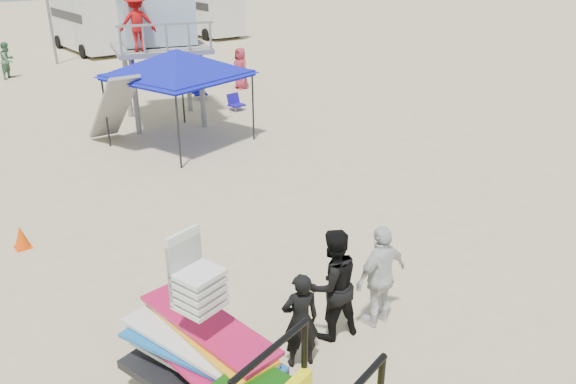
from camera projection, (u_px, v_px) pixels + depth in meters
ground at (373, 326)px, 9.48m from camera, size 140.00×140.00×0.00m
surf_trailer at (200, 342)px, 7.62m from camera, size 1.84×2.67×2.31m
man_left at (300, 320)px, 8.31m from camera, size 0.68×0.56×1.59m
man_mid at (332, 284)px, 8.91m from camera, size 1.04×0.87×1.91m
man_right at (381, 276)px, 9.22m from camera, size 1.07×0.45×1.82m
lifeguard_tower at (153, 17)px, 19.16m from camera, size 3.85×3.85×4.97m
canopy_blue at (176, 54)px, 17.22m from camera, size 4.25×4.25×3.42m
cone_near at (21, 237)px, 11.85m from camera, size 0.34×0.34×0.50m
beach_chair_b at (235, 102)px, 21.95m from camera, size 0.59×0.63×0.64m
beach_chair_c at (199, 91)px, 23.60m from camera, size 0.67×0.73×0.64m
rv_mid_right at (88, 21)px, 33.88m from camera, size 2.64×7.00×3.25m
rv_far_right at (205, 10)px, 40.01m from camera, size 2.64×6.60×3.25m
distant_beachgoers at (42, 76)px, 23.69m from camera, size 13.41×9.64×1.81m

